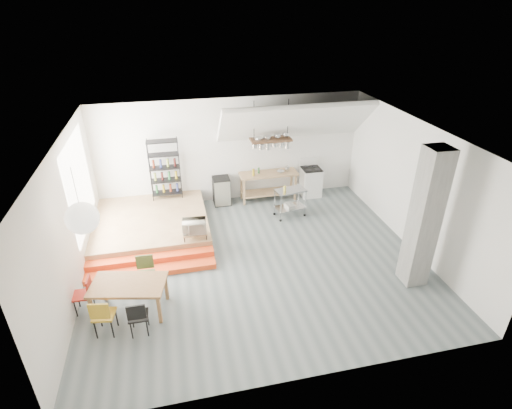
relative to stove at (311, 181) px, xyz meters
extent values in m
plane|color=slate|center=(-2.50, -3.16, -0.48)|extent=(8.00, 8.00, 0.00)
cube|color=silver|center=(-2.50, 0.34, 1.12)|extent=(8.00, 0.04, 3.20)
cube|color=silver|center=(-6.50, -3.16, 1.12)|extent=(0.04, 7.00, 3.20)
cube|color=silver|center=(1.50, -3.16, 1.12)|extent=(0.04, 7.00, 3.20)
cube|color=white|center=(-2.50, -3.16, 2.72)|extent=(8.00, 7.00, 0.02)
cube|color=white|center=(-0.70, -0.26, 2.07)|extent=(4.40, 1.44, 1.32)
cube|color=white|center=(-6.48, -1.66, 1.32)|extent=(0.02, 2.50, 2.20)
cube|color=#926C49|center=(-5.00, -1.16, -0.28)|extent=(3.00, 3.00, 0.40)
cube|color=#F04B1C|center=(-5.00, -3.11, -0.41)|extent=(3.00, 0.35, 0.13)
cube|color=#F04B1C|center=(-5.00, -2.76, -0.35)|extent=(3.00, 0.35, 0.27)
cube|color=slate|center=(0.80, -4.66, 1.12)|extent=(0.50, 0.50, 3.20)
cube|color=#926C49|center=(-1.40, -0.01, 0.40)|extent=(1.80, 0.60, 0.06)
cube|color=#926C49|center=(-1.40, -0.01, -0.23)|extent=(1.70, 0.55, 0.04)
cube|color=#926C49|center=(-0.58, 0.21, -0.05)|extent=(0.06, 0.06, 0.86)
cube|color=#926C49|center=(-2.22, 0.21, -0.05)|extent=(0.06, 0.06, 0.86)
cube|color=#926C49|center=(-0.58, -0.23, -0.05)|extent=(0.06, 0.06, 0.86)
cube|color=#926C49|center=(-2.22, -0.23, -0.05)|extent=(0.06, 0.06, 0.86)
cube|color=white|center=(0.00, -0.01, -0.03)|extent=(0.60, 0.60, 0.90)
cube|color=black|center=(0.00, -0.01, 0.44)|extent=(0.58, 0.58, 0.03)
cube|color=white|center=(0.00, 0.27, 0.57)|extent=(0.60, 0.05, 0.25)
cylinder|color=black|center=(0.14, 0.13, 0.46)|extent=(0.18, 0.18, 0.02)
cylinder|color=black|center=(-0.14, 0.13, 0.46)|extent=(0.18, 0.18, 0.02)
cylinder|color=black|center=(0.14, -0.15, 0.46)|extent=(0.18, 0.18, 0.02)
cylinder|color=black|center=(-0.14, -0.15, 0.46)|extent=(0.18, 0.18, 0.02)
cube|color=#442D1B|center=(-1.40, -0.21, 1.57)|extent=(1.20, 0.50, 0.05)
cylinder|color=black|center=(-1.90, -0.21, 2.14)|extent=(0.02, 0.02, 1.15)
cylinder|color=black|center=(-0.90, -0.21, 2.14)|extent=(0.02, 0.02, 1.15)
cylinder|color=silver|center=(-1.90, -0.26, 1.43)|extent=(0.16, 0.16, 0.12)
cylinder|color=silver|center=(-1.70, -0.26, 1.41)|extent=(0.20, 0.20, 0.16)
cylinder|color=silver|center=(-1.50, -0.26, 1.39)|extent=(0.16, 0.16, 0.20)
cylinder|color=silver|center=(-1.30, -0.26, 1.43)|extent=(0.20, 0.20, 0.12)
cylinder|color=silver|center=(-1.10, -0.26, 1.41)|extent=(0.16, 0.16, 0.16)
cylinder|color=silver|center=(-0.90, -0.26, 1.39)|extent=(0.20, 0.20, 0.20)
cylinder|color=black|center=(-4.08, 0.22, 0.82)|extent=(0.02, 0.02, 1.80)
cylinder|color=black|center=(-4.92, 0.22, 0.82)|extent=(0.02, 0.02, 1.80)
cylinder|color=black|center=(-4.08, -0.14, 0.82)|extent=(0.02, 0.02, 1.80)
cylinder|color=black|center=(-4.92, -0.14, 0.82)|extent=(0.02, 0.02, 1.80)
cube|color=black|center=(-4.50, 0.04, 0.07)|extent=(0.88, 0.38, 0.02)
cube|color=black|center=(-4.50, 0.04, 0.47)|extent=(0.88, 0.38, 0.02)
cube|color=black|center=(-4.50, 0.04, 0.87)|extent=(0.88, 0.38, 0.02)
cube|color=black|center=(-4.50, 0.04, 1.27)|extent=(0.88, 0.38, 0.02)
cube|color=black|center=(-4.50, 0.04, 1.67)|extent=(0.88, 0.38, 0.03)
cylinder|color=#327D3F|center=(-4.50, 0.04, 0.21)|extent=(0.07, 0.07, 0.24)
cylinder|color=#AA8E1C|center=(-4.50, 0.04, 0.61)|extent=(0.07, 0.07, 0.24)
cylinder|color=maroon|center=(-4.50, 0.04, 1.01)|extent=(0.07, 0.07, 0.24)
cube|color=#926C49|center=(-3.90, -2.41, 0.07)|extent=(0.60, 0.40, 0.03)
cylinder|color=black|center=(-3.63, -2.24, -0.01)|extent=(0.02, 0.02, 0.13)
cylinder|color=black|center=(-4.17, -2.24, -0.01)|extent=(0.02, 0.02, 0.13)
cylinder|color=black|center=(-3.63, -2.58, -0.01)|extent=(0.02, 0.02, 0.13)
cylinder|color=black|center=(-4.17, -2.58, -0.01)|extent=(0.02, 0.02, 0.13)
sphere|color=white|center=(-5.97, -4.17, 1.72)|extent=(0.60, 0.60, 0.60)
cube|color=olive|center=(-5.38, -4.30, 0.19)|extent=(1.60, 1.11, 0.05)
cube|color=olive|center=(-4.67, -4.10, -0.16)|extent=(0.08, 0.08, 0.64)
cube|color=olive|center=(-5.95, -3.82, -0.16)|extent=(0.08, 0.08, 0.64)
cube|color=olive|center=(-4.81, -4.78, -0.16)|extent=(0.08, 0.08, 0.64)
cube|color=olive|center=(-6.10, -4.50, -0.16)|extent=(0.08, 0.08, 0.64)
cube|color=gold|center=(-5.82, -4.81, -0.04)|extent=(0.45, 0.45, 0.04)
cube|color=gold|center=(-5.85, -4.98, 0.20)|extent=(0.37, 0.10, 0.34)
cylinder|color=black|center=(-6.00, -4.94, -0.27)|extent=(0.03, 0.03, 0.43)
cylinder|color=black|center=(-5.69, -4.99, -0.27)|extent=(0.03, 0.03, 0.43)
cylinder|color=black|center=(-5.95, -4.63, -0.27)|extent=(0.03, 0.03, 0.43)
cylinder|color=black|center=(-5.64, -4.68, -0.27)|extent=(0.03, 0.03, 0.43)
cube|color=black|center=(-5.20, -4.94, -0.07)|extent=(0.37, 0.37, 0.04)
cube|color=black|center=(-5.20, -5.11, 0.16)|extent=(0.35, 0.04, 0.32)
cylinder|color=black|center=(-5.34, -5.09, -0.28)|extent=(0.03, 0.03, 0.40)
cylinder|color=black|center=(-5.05, -5.09, -0.28)|extent=(0.03, 0.03, 0.40)
cylinder|color=black|center=(-5.34, -4.80, -0.28)|extent=(0.03, 0.03, 0.40)
cylinder|color=black|center=(-5.05, -4.80, -0.28)|extent=(0.03, 0.03, 0.40)
cube|color=#5B6A32|center=(-5.08, -3.75, -0.05)|extent=(0.39, 0.39, 0.04)
cube|color=#5B6A32|center=(-5.07, -3.58, 0.19)|extent=(0.37, 0.05, 0.34)
cylinder|color=black|center=(-4.92, -3.61, -0.27)|extent=(0.03, 0.03, 0.42)
cylinder|color=black|center=(-5.23, -3.60, -0.27)|extent=(0.03, 0.03, 0.42)
cylinder|color=black|center=(-4.93, -3.91, -0.27)|extent=(0.03, 0.03, 0.42)
cylinder|color=black|center=(-5.24, -3.90, -0.27)|extent=(0.03, 0.03, 0.42)
cube|color=#AE2418|center=(-6.32, -4.09, -0.07)|extent=(0.37, 0.37, 0.04)
cube|color=#AE2418|center=(-6.16, -4.10, 0.16)|extent=(0.05, 0.35, 0.32)
cylinder|color=black|center=(-6.18, -4.24, -0.28)|extent=(0.03, 0.03, 0.40)
cylinder|color=black|center=(-6.17, -3.95, -0.28)|extent=(0.03, 0.03, 0.40)
cylinder|color=black|center=(-6.47, -4.23, -0.28)|extent=(0.03, 0.03, 0.40)
cylinder|color=black|center=(-6.46, -3.94, -0.28)|extent=(0.03, 0.03, 0.40)
cube|color=silver|center=(-1.05, -1.18, 0.35)|extent=(0.92, 0.62, 0.04)
cube|color=silver|center=(-1.05, -1.18, -0.20)|extent=(0.92, 0.62, 0.03)
cylinder|color=silver|center=(-0.70, -0.91, -0.06)|extent=(0.03, 0.03, 0.81)
sphere|color=black|center=(-0.70, -0.91, -0.44)|extent=(0.08, 0.08, 0.08)
cylinder|color=silver|center=(-1.48, -1.05, -0.06)|extent=(0.03, 0.03, 0.81)
sphere|color=black|center=(-1.48, -1.05, -0.44)|extent=(0.08, 0.08, 0.08)
cylinder|color=silver|center=(-0.62, -1.31, -0.06)|extent=(0.03, 0.03, 0.81)
sphere|color=black|center=(-0.62, -1.31, -0.44)|extent=(0.08, 0.08, 0.08)
cylinder|color=silver|center=(-1.40, -1.46, -0.06)|extent=(0.03, 0.03, 0.81)
sphere|color=black|center=(-1.40, -1.46, -0.44)|extent=(0.08, 0.08, 0.08)
cube|color=black|center=(-2.88, 0.04, -0.05)|extent=(0.51, 0.51, 0.86)
imported|color=beige|center=(-3.90, -2.41, 0.25)|extent=(0.61, 0.44, 0.32)
imported|color=silver|center=(-1.03, -0.06, 0.46)|extent=(0.29, 0.29, 0.06)
camera|label=1|loc=(-4.27, -10.99, 5.32)|focal=28.00mm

